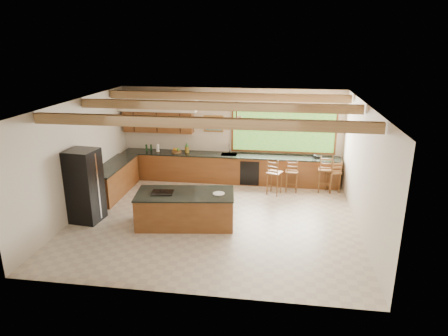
# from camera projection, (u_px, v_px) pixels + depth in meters

# --- Properties ---
(ground) EXTENTS (7.20, 7.20, 0.00)m
(ground) POSITION_uv_depth(u_px,v_px,m) (214.00, 219.00, 10.38)
(ground) COLOR #BDAE9D
(ground) RESTS_ON ground
(room_shell) EXTENTS (7.27, 6.54, 3.02)m
(room_shell) POSITION_uv_depth(u_px,v_px,m) (211.00, 130.00, 10.33)
(room_shell) COLOR beige
(room_shell) RESTS_ON ground
(counter_run) EXTENTS (7.12, 3.10, 1.26)m
(counter_run) POSITION_uv_depth(u_px,v_px,m) (202.00, 171.00, 12.72)
(counter_run) COLOR brown
(counter_run) RESTS_ON ground
(island) EXTENTS (2.54, 1.44, 0.86)m
(island) POSITION_uv_depth(u_px,v_px,m) (185.00, 208.00, 9.97)
(island) COLOR brown
(island) RESTS_ON ground
(refrigerator) EXTENTS (0.80, 0.78, 1.87)m
(refrigerator) POSITION_uv_depth(u_px,v_px,m) (84.00, 186.00, 10.04)
(refrigerator) COLOR black
(refrigerator) RESTS_ON ground
(bar_stool_a) EXTENTS (0.52, 0.52, 1.13)m
(bar_stool_a) POSITION_uv_depth(u_px,v_px,m) (274.00, 174.00, 11.80)
(bar_stool_a) COLOR brown
(bar_stool_a) RESTS_ON ground
(bar_stool_b) EXTENTS (0.38, 0.38, 1.05)m
(bar_stool_b) POSITION_uv_depth(u_px,v_px,m) (292.00, 172.00, 12.04)
(bar_stool_b) COLOR brown
(bar_stool_b) RESTS_ON ground
(bar_stool_c) EXTENTS (0.49, 0.49, 1.04)m
(bar_stool_c) POSITION_uv_depth(u_px,v_px,m) (334.00, 173.00, 12.00)
(bar_stool_c) COLOR brown
(bar_stool_c) RESTS_ON ground
(bar_stool_d) EXTENTS (0.42, 0.42, 1.18)m
(bar_stool_d) POSITION_uv_depth(u_px,v_px,m) (325.00, 170.00, 12.00)
(bar_stool_d) COLOR brown
(bar_stool_d) RESTS_ON ground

